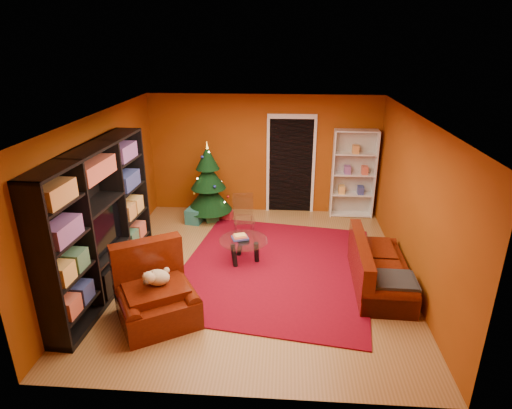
# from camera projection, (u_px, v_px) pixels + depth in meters

# --- Properties ---
(floor) EXTENTS (5.00, 5.50, 0.05)m
(floor) POSITION_uv_depth(u_px,v_px,m) (254.00, 272.00, 7.29)
(floor) COLOR olive
(floor) RESTS_ON ground
(ceiling) EXTENTS (5.00, 5.50, 0.05)m
(ceiling) POSITION_uv_depth(u_px,v_px,m) (254.00, 115.00, 6.32)
(ceiling) COLOR silver
(ceiling) RESTS_ON wall_back
(wall_back) EXTENTS (5.00, 0.05, 2.60)m
(wall_back) POSITION_uv_depth(u_px,v_px,m) (264.00, 154.00, 9.38)
(wall_back) COLOR #8B3D0C
(wall_back) RESTS_ON ground
(wall_left) EXTENTS (0.05, 5.50, 2.60)m
(wall_left) POSITION_uv_depth(u_px,v_px,m) (100.00, 195.00, 6.97)
(wall_left) COLOR #8B3D0C
(wall_left) RESTS_ON ground
(wall_right) EXTENTS (0.05, 5.50, 2.60)m
(wall_right) POSITION_uv_depth(u_px,v_px,m) (416.00, 203.00, 6.64)
(wall_right) COLOR #8B3D0C
(wall_right) RESTS_ON ground
(doorway) EXTENTS (1.06, 0.60, 2.16)m
(doorway) POSITION_uv_depth(u_px,v_px,m) (291.00, 167.00, 9.39)
(doorway) COLOR black
(doorway) RESTS_ON floor
(rug) EXTENTS (3.62, 4.06, 0.02)m
(rug) POSITION_uv_depth(u_px,v_px,m) (275.00, 268.00, 7.34)
(rug) COLOR maroon
(rug) RESTS_ON floor
(media_unit) EXTENTS (0.59, 2.97, 2.26)m
(media_unit) POSITION_uv_depth(u_px,v_px,m) (98.00, 223.00, 6.34)
(media_unit) COLOR black
(media_unit) RESTS_ON floor
(christmas_tree) EXTENTS (0.99, 0.99, 1.74)m
(christmas_tree) POSITION_uv_depth(u_px,v_px,m) (208.00, 182.00, 9.04)
(christmas_tree) COLOR black
(christmas_tree) RESTS_ON floor
(gift_box_teal) EXTENTS (0.37, 0.37, 0.31)m
(gift_box_teal) POSITION_uv_depth(u_px,v_px,m) (194.00, 216.00, 9.09)
(gift_box_teal) COLOR #216665
(gift_box_teal) RESTS_ON floor
(gift_box_green) EXTENTS (0.35, 0.35, 0.27)m
(gift_box_green) POSITION_uv_depth(u_px,v_px,m) (211.00, 215.00, 9.21)
(gift_box_green) COLOR #29683C
(gift_box_green) RESTS_ON floor
(gift_box_red) EXTENTS (0.24, 0.24, 0.20)m
(gift_box_red) POSITION_uv_depth(u_px,v_px,m) (228.00, 215.00, 9.29)
(gift_box_red) COLOR maroon
(gift_box_red) RESTS_ON floor
(white_bookshelf) EXTENTS (0.91, 0.34, 1.96)m
(white_bookshelf) POSITION_uv_depth(u_px,v_px,m) (353.00, 174.00, 9.19)
(white_bookshelf) COLOR white
(white_bookshelf) RESTS_ON floor
(armchair) EXTENTS (1.50, 1.50, 0.86)m
(armchair) POSITION_uv_depth(u_px,v_px,m) (156.00, 293.00, 5.86)
(armchair) COLOR #411005
(armchair) RESTS_ON rug
(dog) EXTENTS (0.50, 0.46, 0.28)m
(dog) POSITION_uv_depth(u_px,v_px,m) (158.00, 277.00, 5.85)
(dog) COLOR beige
(dog) RESTS_ON armchair
(sofa) EXTENTS (0.87, 1.83, 0.77)m
(sofa) POSITION_uv_depth(u_px,v_px,m) (381.00, 264.00, 6.70)
(sofa) COLOR #411005
(sofa) RESTS_ON rug
(coffee_table) EXTENTS (1.08, 1.08, 0.53)m
(coffee_table) POSITION_uv_depth(u_px,v_px,m) (244.00, 250.00, 7.48)
(coffee_table) COLOR gray
(coffee_table) RESTS_ON rug
(acrylic_chair) EXTENTS (0.48, 0.51, 0.79)m
(acrylic_chair) POSITION_uv_depth(u_px,v_px,m) (244.00, 219.00, 8.32)
(acrylic_chair) COLOR #66605B
(acrylic_chair) RESTS_ON rug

